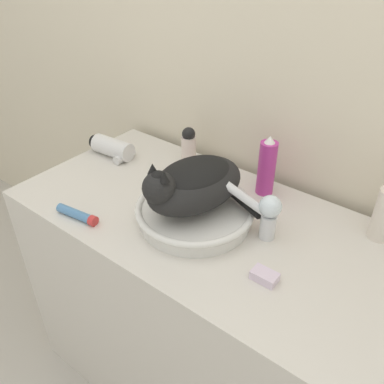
% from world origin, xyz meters
% --- Properties ---
extents(wall_back, '(8.00, 0.05, 2.40)m').
position_xyz_m(wall_back, '(0.00, 0.65, 1.20)').
color(wall_back, beige).
rests_on(wall_back, ground_plane).
extents(vanity_counter, '(1.23, 0.60, 0.83)m').
position_xyz_m(vanity_counter, '(0.00, 0.30, 0.42)').
color(vanity_counter, beige).
rests_on(vanity_counter, ground_plane).
extents(sink_basin, '(0.34, 0.34, 0.06)m').
position_xyz_m(sink_basin, '(-0.03, 0.27, 0.86)').
color(sink_basin, silver).
rests_on(sink_basin, vanity_counter).
extents(cat, '(0.31, 0.33, 0.17)m').
position_xyz_m(cat, '(-0.03, 0.26, 0.97)').
color(cat, black).
rests_on(cat, sink_basin).
extents(faucet, '(0.16, 0.08, 0.15)m').
position_xyz_m(faucet, '(0.16, 0.33, 0.92)').
color(faucet, silver).
rests_on(faucet, vanity_counter).
extents(deodorant_stick, '(0.05, 0.05, 0.14)m').
position_xyz_m(deodorant_stick, '(-0.26, 0.52, 0.90)').
color(deodorant_stick, silver).
rests_on(deodorant_stick, vanity_counter).
extents(spray_bottle_trigger, '(0.06, 0.06, 0.20)m').
position_xyz_m(spray_bottle_trigger, '(0.05, 0.52, 0.93)').
color(spray_bottle_trigger, '#B2338C').
rests_on(spray_bottle_trigger, vanity_counter).
extents(cream_tube, '(0.14, 0.05, 0.03)m').
position_xyz_m(cream_tube, '(-0.31, 0.06, 0.85)').
color(cream_tube, '#4C7FB2').
rests_on(cream_tube, vanity_counter).
extents(hair_dryer, '(0.18, 0.09, 0.07)m').
position_xyz_m(hair_dryer, '(-0.50, 0.39, 0.87)').
color(hair_dryer, silver).
rests_on(hair_dryer, vanity_counter).
extents(soap_bar, '(0.06, 0.04, 0.02)m').
position_xyz_m(soap_bar, '(0.24, 0.18, 0.84)').
color(soap_bar, silver).
rests_on(soap_bar, vanity_counter).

